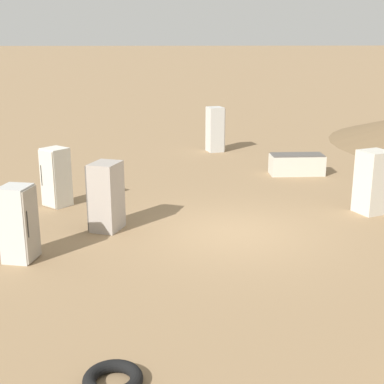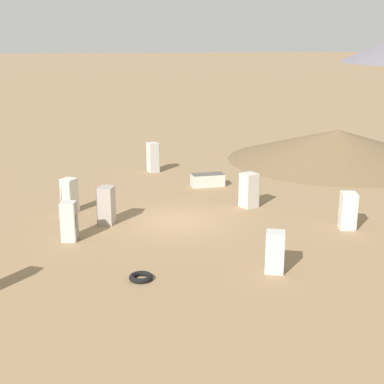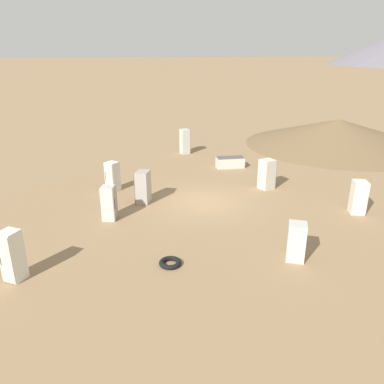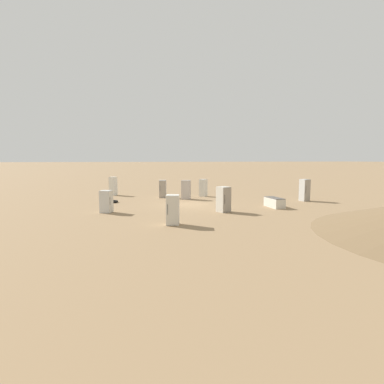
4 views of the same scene
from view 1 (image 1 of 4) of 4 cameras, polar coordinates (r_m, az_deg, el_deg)
The scene contains 8 objects.
ground_plane at distance 13.20m, azimuth 4.37°, elevation -4.40°, with size 1000.00×1000.00×0.00m, color #937551.
discarded_fridge_0 at distance 15.32m, azimuth 18.76°, elevation 1.02°, with size 0.96×0.92×1.72m.
discarded_fridge_1 at distance 15.59m, azimuth -14.31°, elevation 1.54°, with size 0.89×0.89×1.67m.
discarded_fridge_3 at distance 13.36m, azimuth -9.17°, elevation -0.46°, with size 0.92×0.98×1.71m.
discarded_fridge_4 at distance 19.18m, azimuth 11.11°, elevation 2.92°, with size 1.91×0.88×0.73m.
discarded_fridge_6 at distance 11.92m, azimuth -17.99°, elevation -3.23°, with size 0.77×0.78×1.64m.
discarded_fridge_7 at distance 22.78m, azimuth 2.50°, elevation 6.69°, with size 0.77×0.79×1.88m.
scrap_tire at distance 7.82m, azimuth -8.43°, elevation -19.18°, with size 0.83×0.83×0.18m.
Camera 1 is at (2.30, 12.18, 4.56)m, focal length 50.00 mm.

